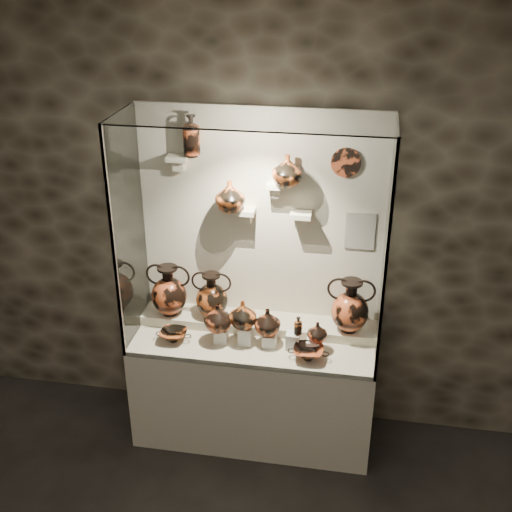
{
  "coord_description": "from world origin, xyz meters",
  "views": [
    {
      "loc": [
        0.66,
        -1.53,
        3.33
      ],
      "look_at": [
        0.01,
        2.25,
        1.45
      ],
      "focal_mm": 45.0,
      "sensor_mm": 36.0,
      "label": 1
    }
  ],
  "objects": [
    {
      "name": "glass_top",
      "position": [
        0.0,
        2.18,
        2.4
      ],
      "size": [
        1.7,
        0.6,
        0.01
      ],
      "primitive_type": "cube",
      "color": "white",
      "rests_on": "back_panel"
    },
    {
      "name": "plinth",
      "position": [
        0.0,
        2.18,
        0.4
      ],
      "size": [
        1.7,
        0.6,
        0.8
      ],
      "primitive_type": "cube",
      "color": "beige",
      "rests_on": "floor"
    },
    {
      "name": "glass_right",
      "position": [
        0.85,
        2.18,
        1.6
      ],
      "size": [
        0.01,
        0.6,
        1.6
      ],
      "primitive_type": "cube",
      "color": "white",
      "rests_on": "plinth"
    },
    {
      "name": "bracket_cc",
      "position": [
        0.28,
        2.42,
        1.7
      ],
      "size": [
        0.14,
        0.12,
        0.04
      ],
      "primitive_type": "cube",
      "color": "beige",
      "rests_on": "back_panel"
    },
    {
      "name": "bracket_ul",
      "position": [
        -0.55,
        2.42,
        2.05
      ],
      "size": [
        0.14,
        0.12,
        0.04
      ],
      "primitive_type": "cube",
      "color": "beige",
      "rests_on": "back_panel"
    },
    {
      "name": "bracket_ca",
      "position": [
        -0.1,
        2.42,
        1.7
      ],
      "size": [
        0.14,
        0.12,
        0.04
      ],
      "primitive_type": "cube",
      "color": "beige",
      "rests_on": "back_panel"
    },
    {
      "name": "frame_post_left",
      "position": [
        -0.84,
        1.89,
        1.6
      ],
      "size": [
        0.02,
        0.02,
        1.6
      ],
      "primitive_type": "cube",
      "color": "gray",
      "rests_on": "plinth"
    },
    {
      "name": "amphora_left",
      "position": [
        -0.64,
        2.32,
        1.09
      ],
      "size": [
        0.31,
        0.31,
        0.38
      ],
      "primitive_type": null,
      "rotation": [
        0.0,
        0.0,
        0.02
      ],
      "color": "#BF4C24",
      "rests_on": "rear_tier"
    },
    {
      "name": "glass_left",
      "position": [
        -0.85,
        2.18,
        1.6
      ],
      "size": [
        0.01,
        0.6,
        1.6
      ],
      "primitive_type": "cube",
      "color": "white",
      "rests_on": "plinth"
    },
    {
      "name": "jug_a",
      "position": [
        -0.24,
        2.11,
        1.03
      ],
      "size": [
        0.25,
        0.25,
        0.2
      ],
      "primitive_type": "imported",
      "rotation": [
        0.0,
        0.0,
        0.33
      ],
      "color": "#BF4C24",
      "rests_on": "pedestal_a"
    },
    {
      "name": "pedestal_e",
      "position": [
        0.42,
        2.13,
        0.87
      ],
      "size": [
        0.09,
        0.09,
        0.08
      ],
      "primitive_type": "cube",
      "color": "silver",
      "rests_on": "front_tier"
    },
    {
      "name": "front_tier",
      "position": [
        0.0,
        2.18,
        0.82
      ],
      "size": [
        1.68,
        0.58,
        0.03
      ],
      "primitive_type": "cube",
      "color": "beige",
      "rests_on": "plinth"
    },
    {
      "name": "pedestal_a",
      "position": [
        -0.22,
        2.13,
        0.88
      ],
      "size": [
        0.09,
        0.09,
        0.1
      ],
      "primitive_type": "cube",
      "color": "silver",
      "rests_on": "front_tier"
    },
    {
      "name": "jug_c",
      "position": [
        0.1,
        2.14,
        1.01
      ],
      "size": [
        0.21,
        0.21,
        0.19
      ],
      "primitive_type": "imported",
      "rotation": [
        0.0,
        0.0,
        -0.16
      ],
      "color": "#BF4C24",
      "rests_on": "pedestal_c"
    },
    {
      "name": "back_panel",
      "position": [
        0.0,
        2.5,
        1.6
      ],
      "size": [
        1.7,
        0.03,
        1.6
      ],
      "primitive_type": "cube",
      "color": "beige",
      "rests_on": "plinth"
    },
    {
      "name": "frame_post_right",
      "position": [
        0.84,
        1.89,
        1.6
      ],
      "size": [
        0.02,
        0.02,
        1.6
      ],
      "primitive_type": "cube",
      "color": "gray",
      "rests_on": "plinth"
    },
    {
      "name": "jug_b",
      "position": [
        -0.07,
        2.14,
        1.06
      ],
      "size": [
        0.24,
        0.24,
        0.2
      ],
      "primitive_type": "imported",
      "rotation": [
        0.0,
        0.0,
        -0.29
      ],
      "color": "#B55020",
      "rests_on": "pedestal_b"
    },
    {
      "name": "rear_tier",
      "position": [
        0.0,
        2.35,
        0.85
      ],
      "size": [
        1.7,
        0.25,
        0.1
      ],
      "primitive_type": "cube",
      "color": "beige",
      "rests_on": "plinth"
    },
    {
      "name": "jug_e",
      "position": [
        0.44,
        2.13,
        0.98
      ],
      "size": [
        0.15,
        0.15,
        0.14
      ],
      "primitive_type": "imported",
      "rotation": [
        0.0,
        0.0,
        -0.14
      ],
      "color": "#BF4C24",
      "rests_on": "pedestal_e"
    },
    {
      "name": "ovoid_vase_a",
      "position": [
        -0.19,
        2.37,
        1.82
      ],
      "size": [
        0.22,
        0.22,
        0.21
      ],
      "primitive_type": "imported",
      "rotation": [
        0.0,
        0.0,
        0.08
      ],
      "color": "#B55020",
      "rests_on": "bracket_ca"
    },
    {
      "name": "wall_plate",
      "position": [
        0.55,
        2.47,
        2.06
      ],
      "size": [
        0.2,
        0.02,
        0.2
      ],
      "primitive_type": "cylinder",
      "rotation": [
        1.57,
        0.0,
        0.0
      ],
      "color": "#C04B25",
      "rests_on": "back_panel"
    },
    {
      "name": "amphora_mid",
      "position": [
        -0.33,
        2.33,
        1.07
      ],
      "size": [
        0.33,
        0.33,
        0.34
      ],
      "primitive_type": null,
      "rotation": [
        0.0,
        0.0,
        0.22
      ],
      "color": "#B55020",
      "rests_on": "rear_tier"
    },
    {
      "name": "glass_front",
      "position": [
        0.0,
        1.88,
        1.6
      ],
      "size": [
        1.7,
        0.01,
        1.6
      ],
      "primitive_type": "cube",
      "color": "white",
      "rests_on": "plinth"
    },
    {
      "name": "amphora_right",
      "position": [
        0.65,
        2.31,
        1.1
      ],
      "size": [
        0.35,
        0.35,
        0.39
      ],
      "primitive_type": null,
      "rotation": [
        0.0,
        0.0,
        0.13
      ],
      "color": "#BF4C24",
      "rests_on": "rear_tier"
    },
    {
      "name": "lekythos_tall",
      "position": [
        -0.45,
        2.41,
        2.22
      ],
      "size": [
        0.16,
        0.16,
        0.3
      ],
      "primitive_type": null,
      "rotation": [
        0.0,
        0.0,
        0.39
      ],
      "color": "#BF4C24",
      "rests_on": "bracket_ul"
    },
    {
      "name": "pedestal_d",
      "position": [
        0.28,
        2.13,
        0.89
      ],
      "size": [
        0.09,
        0.09,
        0.12
      ],
      "primitive_type": "cube",
      "color": "silver",
      "rests_on": "front_tier"
    },
    {
      "name": "ovoid_vase_b",
      "position": [
        0.19,
        2.37,
        2.02
      ],
      "size": [
        0.25,
        0.25,
        0.21
      ],
      "primitive_type": "imported",
      "rotation": [
        0.0,
        0.0,
        -0.35
      ],
      "color": "#B55020",
      "rests_on": "bracket_cb"
    },
    {
      "name": "pedestal_c",
      "position": [
        0.12,
        2.13,
        0.88
      ],
      "size": [
        0.09,
        0.09,
        0.09
      ],
      "primitive_type": "cube",
      "color": "silver",
      "rests_on": "front_tier"
    },
    {
      "name": "pedestal_b",
      "position": [
        -0.05,
        2.13,
        0.9
      ],
      "size": [
        0.09,
        0.09,
        0.13
      ],
      "primitive_type": "cube",
      "color": "silver",
      "rests_on": "front_tier"
    },
    {
      "name": "info_placard",
      "position": [
        0.68,
        2.47,
        1.59
      ],
      "size": [
        0.2,
        0.01,
        0.27
      ],
      "primitive_type": "cube",
      "color": "beige",
      "rests_on": "back_panel"
    },
    {
      "name": "lekythos_small",
      "position": [
        0.32,
        2.12,
        1.03
      ],
      "size": [
        0.08,
        0.08,
        0.15
      ],
      "primitive_type": null,
      "rotation": [
        0.0,
        0.0,
        -0.15
      ],
      "color": "#B55020",
      "rests_on": "pedestal_d"
    },
    {
      "name": "kylix_right",
      "position": [
        0.4,
        2.02,
        0.88
      ],
      "size": [
        0.32,
        0.3,
        0.11
      ],
      "primitive_type": null,
      "rotation": [
        0.0,
        0.0,
        0.36
      ],
      "color": "#BF4C24",
      "rests_on": "front_tier"
    },
    {
      "name": "wall_back",
      "position": [
        0.0,
        2.5,
        1.6
      ],
      "size": [
        5.0,
        0.02,
        3.2
      ],
      "primitive_type": "cube",
      "color": "#2E261D",
      "rests_on": "ground"
    },
    {
      "name": "ceiling",
      "position": [
        0.0,
        0.0,
        3.2
      ],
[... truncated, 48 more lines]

